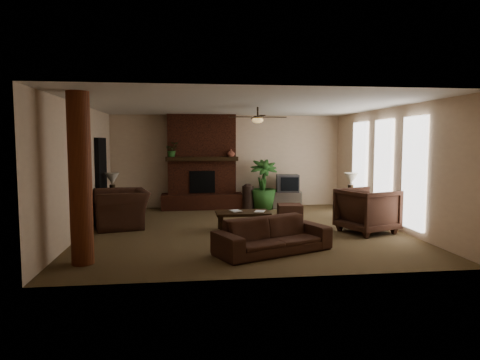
{
  "coord_description": "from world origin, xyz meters",
  "views": [
    {
      "loc": [
        -1.23,
        -9.5,
        2.0
      ],
      "look_at": [
        0.0,
        0.4,
        1.1
      ],
      "focal_mm": 31.84,
      "sensor_mm": 36.0,
      "label": 1
    }
  ],
  "objects": [
    {
      "name": "lamp_left",
      "position": [
        -3.15,
        1.7,
        1.0
      ],
      "size": [
        0.39,
        0.39,
        0.65
      ],
      "color": "black",
      "rests_on": "side_table_left"
    },
    {
      "name": "log_column",
      "position": [
        -2.95,
        -2.4,
        1.4
      ],
      "size": [
        0.36,
        0.36,
        2.8
      ],
      "primitive_type": "cylinder",
      "color": "brown",
      "rests_on": "ground"
    },
    {
      "name": "ceiling_fan",
      "position": [
        0.4,
        0.3,
        2.53
      ],
      "size": [
        1.35,
        1.35,
        0.37
      ],
      "color": "black",
      "rests_on": "ceiling"
    },
    {
      "name": "room_shell",
      "position": [
        0.0,
        0.0,
        1.4
      ],
      "size": [
        7.0,
        7.0,
        7.0
      ],
      "color": "brown",
      "rests_on": "ground"
    },
    {
      "name": "fireplace",
      "position": [
        -0.8,
        3.22,
        1.16
      ],
      "size": [
        2.4,
        0.7,
        2.8
      ],
      "color": "#4C2114",
      "rests_on": "ground"
    },
    {
      "name": "lamp_right",
      "position": [
        2.93,
        0.91,
        1.0
      ],
      "size": [
        0.41,
        0.41,
        0.65
      ],
      "color": "black",
      "rests_on": "side_table_right"
    },
    {
      "name": "book_b",
      "position": [
        0.27,
        -0.18,
        0.58
      ],
      "size": [
        0.21,
        0.09,
        0.29
      ],
      "primitive_type": "imported",
      "rotation": [
        0.0,
        0.0,
        -0.35
      ],
      "color": "#999999",
      "rests_on": "coffee_table"
    },
    {
      "name": "armchair_left",
      "position": [
        -2.78,
        0.64,
        0.58
      ],
      "size": [
        1.19,
        1.52,
        1.17
      ],
      "primitive_type": "imported",
      "rotation": [
        0.0,
        0.0,
        -1.31
      ],
      "color": "#3F261B",
      "rests_on": "ground"
    },
    {
      "name": "book_a",
      "position": [
        -0.27,
        -0.12,
        0.57
      ],
      "size": [
        0.22,
        0.08,
        0.29
      ],
      "primitive_type": "imported",
      "rotation": [
        0.0,
        0.0,
        0.27
      ],
      "color": "#999999",
      "rests_on": "coffee_table"
    },
    {
      "name": "floor_plant",
      "position": [
        1.0,
        2.86,
        0.41
      ],
      "size": [
        0.83,
        1.47,
        0.82
      ],
      "primitive_type": "imported",
      "rotation": [
        0.0,
        0.0,
        -0.0
      ],
      "color": "#2A5823",
      "rests_on": "ground"
    },
    {
      "name": "armchair_right",
      "position": [
        2.7,
        -0.66,
        0.54
      ],
      "size": [
        1.3,
        1.33,
        1.08
      ],
      "primitive_type": "imported",
      "rotation": [
        0.0,
        0.0,
        1.94
      ],
      "color": "#3F261B",
      "rests_on": "ground"
    },
    {
      "name": "floor_vase",
      "position": [
        0.54,
        2.83,
        0.43
      ],
      "size": [
        0.34,
        0.34,
        0.77
      ],
      "color": "black",
      "rests_on": "ground"
    },
    {
      "name": "doorway",
      "position": [
        -3.44,
        1.8,
        1.05
      ],
      "size": [
        0.1,
        1.0,
        2.1
      ],
      "primitive_type": "cube",
      "color": "black",
      "rests_on": "ground"
    },
    {
      "name": "tv",
      "position": [
        1.74,
        2.87,
        0.76
      ],
      "size": [
        0.71,
        0.6,
        0.52
      ],
      "color": "#3C3C3E",
      "rests_on": "tv_stand"
    },
    {
      "name": "ottoman",
      "position": [
        1.37,
        1.06,
        0.2
      ],
      "size": [
        0.66,
        0.66,
        0.4
      ],
      "primitive_type": "cube",
      "rotation": [
        0.0,
        0.0,
        -0.1
      ],
      "color": "#3F261B",
      "rests_on": "ground"
    },
    {
      "name": "mantel_vase",
      "position": [
        0.05,
        2.92,
        1.67
      ],
      "size": [
        0.28,
        0.29,
        0.22
      ],
      "primitive_type": "imported",
      "rotation": [
        0.0,
        0.0,
        0.32
      ],
      "color": "#944D3B",
      "rests_on": "fireplace"
    },
    {
      "name": "coffee_table",
      "position": [
        -0.0,
        -0.11,
        0.37
      ],
      "size": [
        1.2,
        0.7,
        0.43
      ],
      "color": "black",
      "rests_on": "ground"
    },
    {
      "name": "tv_stand",
      "position": [
        1.75,
        2.93,
        0.25
      ],
      "size": [
        0.92,
        0.63,
        0.5
      ],
      "primitive_type": "cube",
      "rotation": [
        0.0,
        0.0,
        -0.16
      ],
      "color": "#B2B2B4",
      "rests_on": "ground"
    },
    {
      "name": "mantel_plant",
      "position": [
        -1.66,
        2.99,
        1.72
      ],
      "size": [
        0.43,
        0.47,
        0.33
      ],
      "primitive_type": "imported",
      "rotation": [
        0.0,
        0.0,
        0.13
      ],
      "color": "#2A5823",
      "rests_on": "fireplace"
    },
    {
      "name": "side_table_left",
      "position": [
        -3.15,
        1.69,
        0.28
      ],
      "size": [
        0.52,
        0.52,
        0.55
      ],
      "primitive_type": "cube",
      "rotation": [
        0.0,
        0.0,
        -0.03
      ],
      "color": "black",
      "rests_on": "ground"
    },
    {
      "name": "side_table_right",
      "position": [
        2.97,
        0.87,
        0.28
      ],
      "size": [
        0.65,
        0.65,
        0.55
      ],
      "primitive_type": "cube",
      "rotation": [
        0.0,
        0.0,
        -0.37
      ],
      "color": "black",
      "rests_on": "ground"
    },
    {
      "name": "windows",
      "position": [
        3.45,
        0.2,
        1.35
      ],
      "size": [
        0.08,
        3.65,
        2.35
      ],
      "color": "white",
      "rests_on": "ground"
    },
    {
      "name": "sofa",
      "position": [
        0.29,
        -2.07,
        0.42
      ],
      "size": [
        2.2,
        1.41,
        0.83
      ],
      "primitive_type": "imported",
      "rotation": [
        0.0,
        0.0,
        0.4
      ],
      "color": "#3F261B",
      "rests_on": "ground"
    }
  ]
}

